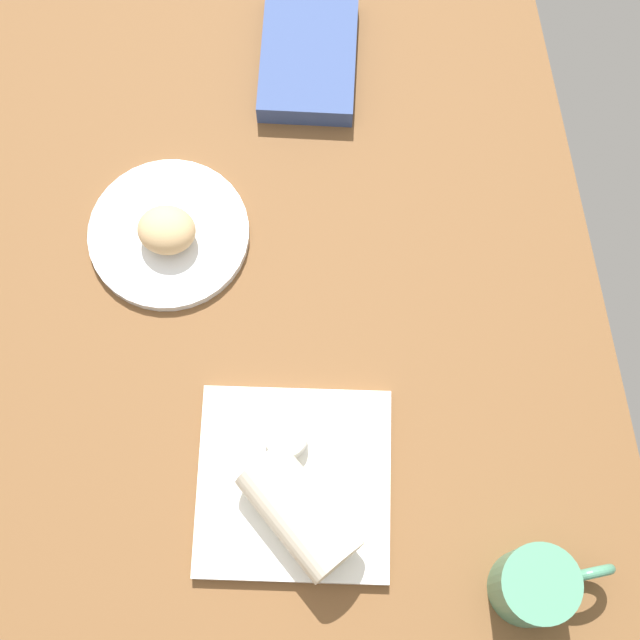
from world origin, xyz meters
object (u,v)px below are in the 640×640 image
(round_plate, at_px, (169,234))
(square_plate, at_px, (294,483))
(scone_pastry, at_px, (167,230))
(coffee_mug, at_px, (537,585))
(book_stack, at_px, (309,57))
(breakfast_wrap, at_px, (299,513))
(sauce_cup, at_px, (286,437))

(round_plate, distance_m, square_plate, 0.36)
(scone_pastry, bearing_deg, round_plate, 7.80)
(round_plate, bearing_deg, coffee_mug, -142.33)
(scone_pastry, height_order, book_stack, scone_pastry)
(scone_pastry, relative_size, book_stack, 0.35)
(scone_pastry, xyz_separation_m, coffee_mug, (-0.48, -0.38, 0.01))
(breakfast_wrap, distance_m, coffee_mug, 0.27)
(scone_pastry, relative_size, square_plate, 0.32)
(breakfast_wrap, xyz_separation_m, coffee_mug, (-0.11, -0.25, -0.00))
(square_plate, relative_size, sauce_cup, 4.49)
(breakfast_wrap, bearing_deg, round_plate, 76.20)
(book_stack, bearing_deg, round_plate, 138.13)
(scone_pastry, bearing_deg, square_plate, -159.63)
(breakfast_wrap, height_order, book_stack, breakfast_wrap)
(round_plate, xyz_separation_m, coffee_mug, (-0.49, -0.38, 0.04))
(scone_pastry, bearing_deg, coffee_mug, -141.90)
(round_plate, height_order, sauce_cup, sauce_cup)
(breakfast_wrap, xyz_separation_m, book_stack, (0.61, -0.08, -0.03))
(coffee_mug, bearing_deg, scone_pastry, 38.10)
(sauce_cup, bearing_deg, round_plate, 22.71)
(book_stack, xyz_separation_m, coffee_mug, (-0.72, -0.17, 0.03))
(round_plate, bearing_deg, sauce_cup, -157.29)
(round_plate, bearing_deg, scone_pastry, -172.20)
(scone_pastry, height_order, coffee_mug, coffee_mug)
(round_plate, bearing_deg, square_plate, -159.95)
(book_stack, distance_m, coffee_mug, 0.74)
(sauce_cup, bearing_deg, breakfast_wrap, -176.40)
(square_plate, bearing_deg, sauce_cup, 3.60)
(round_plate, relative_size, square_plate, 0.91)
(coffee_mug, bearing_deg, square_plate, 59.28)
(scone_pastry, distance_m, breakfast_wrap, 0.39)
(sauce_cup, distance_m, book_stack, 0.53)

